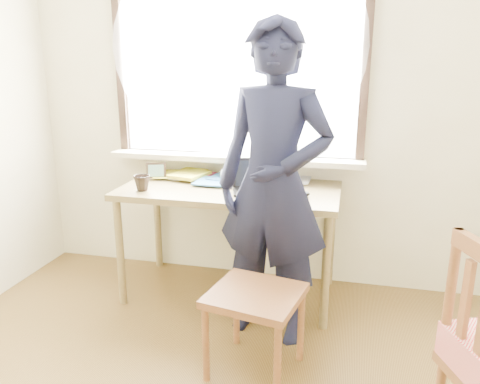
% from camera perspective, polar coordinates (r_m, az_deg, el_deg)
% --- Properties ---
extents(room_shell, '(3.52, 4.02, 2.61)m').
position_cam_1_polar(room_shell, '(1.64, -9.79, 16.49)').
color(room_shell, '#F0E8C1').
rests_on(room_shell, ground).
extents(desk, '(1.46, 0.73, 0.78)m').
position_cam_1_polar(desk, '(3.18, -1.24, -0.86)').
color(desk, olive).
rests_on(desk, ground).
extents(laptop, '(0.35, 0.32, 0.21)m').
position_cam_1_polar(laptop, '(3.06, 1.95, 1.05)').
color(laptop, black).
rests_on(laptop, desk).
extents(mug_white, '(0.16, 0.16, 0.09)m').
position_cam_1_polar(mug_white, '(3.28, -1.42, 1.95)').
color(mug_white, white).
rests_on(mug_white, desk).
extents(mug_dark, '(0.11, 0.11, 0.10)m').
position_cam_1_polar(mug_dark, '(3.13, -11.85, 1.08)').
color(mug_dark, black).
rests_on(mug_dark, desk).
extents(mouse, '(0.09, 0.06, 0.04)m').
position_cam_1_polar(mouse, '(2.97, 7.66, -0.20)').
color(mouse, black).
rests_on(mouse, desk).
extents(desk_clutter, '(0.75, 0.48, 0.05)m').
position_cam_1_polar(desk_clutter, '(3.35, -4.05, 1.83)').
color(desk_clutter, white).
rests_on(desk_clutter, desk).
extents(book_a, '(0.27, 0.33, 0.03)m').
position_cam_1_polar(book_a, '(3.51, -7.71, 2.20)').
color(book_a, white).
rests_on(book_a, desk).
extents(book_b, '(0.19, 0.26, 0.02)m').
position_cam_1_polar(book_b, '(3.37, 5.42, 1.65)').
color(book_b, white).
rests_on(book_b, desk).
extents(picture_frame, '(0.14, 0.06, 0.11)m').
position_cam_1_polar(picture_frame, '(3.42, -10.18, 2.45)').
color(picture_frame, black).
rests_on(picture_frame, desk).
extents(work_chair, '(0.53, 0.51, 0.46)m').
position_cam_1_polar(work_chair, '(2.49, 1.87, -13.53)').
color(work_chair, brown).
rests_on(work_chair, ground).
extents(person, '(0.74, 0.56, 1.84)m').
position_cam_1_polar(person, '(2.67, 4.14, 0.78)').
color(person, black).
rests_on(person, ground).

